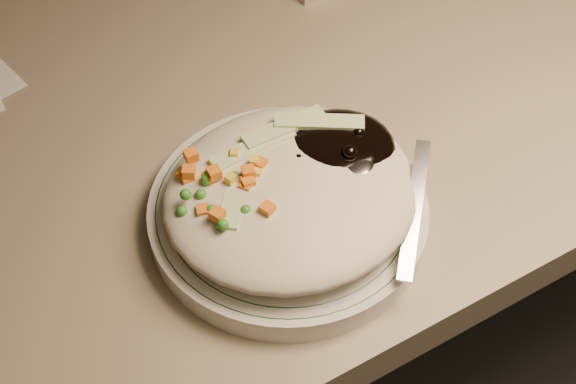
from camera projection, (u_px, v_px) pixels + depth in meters
desk at (244, 175)px, 0.92m from camera, size 1.40×0.70×0.74m
plate at (288, 214)px, 0.61m from camera, size 0.21×0.21×0.02m
plate_rim at (288, 206)px, 0.61m from camera, size 0.20×0.20×0.00m
meal at (294, 186)px, 0.59m from camera, size 0.21×0.19×0.05m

